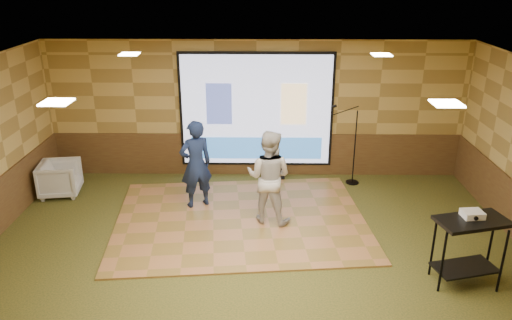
{
  "coord_description": "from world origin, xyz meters",
  "views": [
    {
      "loc": [
        0.13,
        -6.96,
        4.41
      ],
      "look_at": [
        0.03,
        1.01,
        1.3
      ],
      "focal_mm": 35.0,
      "sensor_mm": 36.0,
      "label": 1
    }
  ],
  "objects_px": {
    "projector_screen": "(256,112)",
    "av_table": "(470,238)",
    "banquet_chair": "(60,178)",
    "duffel_bag": "(274,172)",
    "player_left": "(196,164)",
    "player_right": "(269,177)",
    "dance_floor": "(241,219)",
    "mic_stand": "(351,162)",
    "projector": "(472,214)"
  },
  "relations": [
    {
      "from": "player_left",
      "to": "duffel_bag",
      "type": "bearing_deg",
      "value": -163.15
    },
    {
      "from": "mic_stand",
      "to": "banquet_chair",
      "type": "distance_m",
      "value": 6.08
    },
    {
      "from": "projector_screen",
      "to": "player_right",
      "type": "bearing_deg",
      "value": -83.54
    },
    {
      "from": "projector_screen",
      "to": "av_table",
      "type": "bearing_deg",
      "value": -52.64
    },
    {
      "from": "projector_screen",
      "to": "mic_stand",
      "type": "relative_size",
      "value": 1.89
    },
    {
      "from": "av_table",
      "to": "player_left",
      "type": "bearing_deg",
      "value": 149.81
    },
    {
      "from": "banquet_chair",
      "to": "duffel_bag",
      "type": "height_order",
      "value": "banquet_chair"
    },
    {
      "from": "player_right",
      "to": "projector_screen",
      "type": "bearing_deg",
      "value": -64.85
    },
    {
      "from": "player_right",
      "to": "dance_floor",
      "type": "bearing_deg",
      "value": 13.8
    },
    {
      "from": "player_right",
      "to": "av_table",
      "type": "relative_size",
      "value": 1.63
    },
    {
      "from": "projector_screen",
      "to": "banquet_chair",
      "type": "relative_size",
      "value": 4.26
    },
    {
      "from": "player_left",
      "to": "projector",
      "type": "xyz_separation_m",
      "value": [
        4.27,
        -2.4,
        0.21
      ]
    },
    {
      "from": "mic_stand",
      "to": "banquet_chair",
      "type": "height_order",
      "value": "mic_stand"
    },
    {
      "from": "mic_stand",
      "to": "duffel_bag",
      "type": "distance_m",
      "value": 1.7
    },
    {
      "from": "projector",
      "to": "duffel_bag",
      "type": "distance_m",
      "value": 4.81
    },
    {
      "from": "banquet_chair",
      "to": "duffel_bag",
      "type": "distance_m",
      "value": 4.49
    },
    {
      "from": "dance_floor",
      "to": "player_right",
      "type": "distance_m",
      "value": 1.02
    },
    {
      "from": "dance_floor",
      "to": "player_left",
      "type": "xyz_separation_m",
      "value": [
        -0.87,
        0.56,
        0.88
      ]
    },
    {
      "from": "banquet_chair",
      "to": "dance_floor",
      "type": "bearing_deg",
      "value": -114.32
    },
    {
      "from": "player_right",
      "to": "projector",
      "type": "height_order",
      "value": "player_right"
    },
    {
      "from": "player_left",
      "to": "banquet_chair",
      "type": "distance_m",
      "value": 2.97
    },
    {
      "from": "projector_screen",
      "to": "projector",
      "type": "relative_size",
      "value": 11.59
    },
    {
      "from": "dance_floor",
      "to": "duffel_bag",
      "type": "distance_m",
      "value": 2.1
    },
    {
      "from": "projector",
      "to": "duffel_bag",
      "type": "height_order",
      "value": "projector"
    },
    {
      "from": "player_right",
      "to": "mic_stand",
      "type": "height_order",
      "value": "player_right"
    },
    {
      "from": "player_left",
      "to": "duffel_bag",
      "type": "distance_m",
      "value": 2.22
    },
    {
      "from": "player_right",
      "to": "duffel_bag",
      "type": "bearing_deg",
      "value": -75.34
    },
    {
      "from": "projector_screen",
      "to": "duffel_bag",
      "type": "distance_m",
      "value": 1.41
    },
    {
      "from": "projector",
      "to": "projector_screen",
      "type": "bearing_deg",
      "value": 122.12
    },
    {
      "from": "banquet_chair",
      "to": "duffel_bag",
      "type": "bearing_deg",
      "value": -86.49
    },
    {
      "from": "duffel_bag",
      "to": "projector_screen",
      "type": "bearing_deg",
      "value": 154.68
    },
    {
      "from": "banquet_chair",
      "to": "player_right",
      "type": "bearing_deg",
      "value": -113.01
    },
    {
      "from": "dance_floor",
      "to": "player_left",
      "type": "distance_m",
      "value": 1.36
    },
    {
      "from": "player_left",
      "to": "banquet_chair",
      "type": "xyz_separation_m",
      "value": [
        -2.87,
        0.52,
        -0.54
      ]
    },
    {
      "from": "projector_screen",
      "to": "banquet_chair",
      "type": "xyz_separation_m",
      "value": [
        -4.0,
        -1.1,
        -1.12
      ]
    },
    {
      "from": "dance_floor",
      "to": "banquet_chair",
      "type": "relative_size",
      "value": 5.86
    },
    {
      "from": "duffel_bag",
      "to": "mic_stand",
      "type": "bearing_deg",
      "value": -8.47
    },
    {
      "from": "dance_floor",
      "to": "banquet_chair",
      "type": "xyz_separation_m",
      "value": [
        -3.74,
        1.08,
        0.34
      ]
    },
    {
      "from": "dance_floor",
      "to": "banquet_chair",
      "type": "height_order",
      "value": "banquet_chair"
    },
    {
      "from": "dance_floor",
      "to": "duffel_bag",
      "type": "xyz_separation_m",
      "value": [
        0.66,
        1.99,
        0.12
      ]
    },
    {
      "from": "player_right",
      "to": "mic_stand",
      "type": "xyz_separation_m",
      "value": [
        1.79,
        1.79,
        -0.4
      ]
    },
    {
      "from": "projector_screen",
      "to": "projector",
      "type": "height_order",
      "value": "projector_screen"
    },
    {
      "from": "player_left",
      "to": "dance_floor",
      "type": "bearing_deg",
      "value": 120.85
    },
    {
      "from": "projector_screen",
      "to": "duffel_bag",
      "type": "bearing_deg",
      "value": -25.32
    },
    {
      "from": "av_table",
      "to": "banquet_chair",
      "type": "distance_m",
      "value": 7.74
    },
    {
      "from": "projector_screen",
      "to": "player_left",
      "type": "distance_m",
      "value": 2.06
    },
    {
      "from": "dance_floor",
      "to": "duffel_bag",
      "type": "height_order",
      "value": "duffel_bag"
    },
    {
      "from": "player_left",
      "to": "av_table",
      "type": "xyz_separation_m",
      "value": [
        4.25,
        -2.47,
        -0.13
      ]
    },
    {
      "from": "player_right",
      "to": "projector",
      "type": "xyz_separation_m",
      "value": [
        2.89,
        -1.79,
        0.21
      ]
    },
    {
      "from": "player_left",
      "to": "player_right",
      "type": "relative_size",
      "value": 1.0
    }
  ]
}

